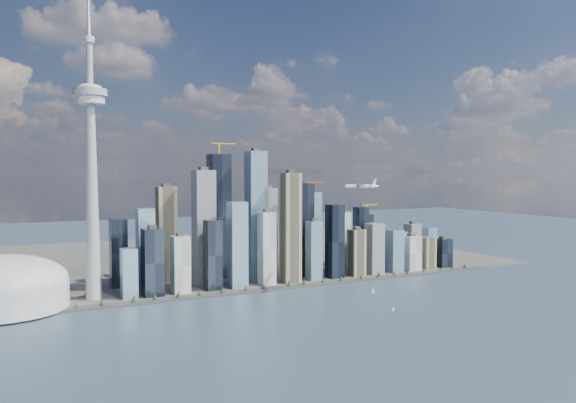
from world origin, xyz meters
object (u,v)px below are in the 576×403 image
needle_tower (91,163)px  sailboat_west (393,309)px  dome_stadium (2,287)px  airplane (361,186)px  sailboat_east (373,291)px

needle_tower → sailboat_west: needle_tower is taller
sailboat_west → dome_stadium: bearing=137.7°
airplane → sailboat_east: size_ratio=7.19×
sailboat_west → sailboat_east: 135.61m
airplane → sailboat_west: bearing=-88.1°
needle_tower → sailboat_west: size_ratio=62.62×
sailboat_west → airplane: bearing=61.5°
sailboat_west → sailboat_east: sailboat_east is taller
sailboat_west → needle_tower: bearing=129.6°
airplane → sailboat_west: size_ratio=7.73×
needle_tower → sailboat_west: 557.93m
dome_stadium → airplane: size_ratio=2.94×
needle_tower → airplane: 474.34m
needle_tower → sailboat_east: size_ratio=58.20×
needle_tower → sailboat_west: (416.28, -289.31, -233.02)m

